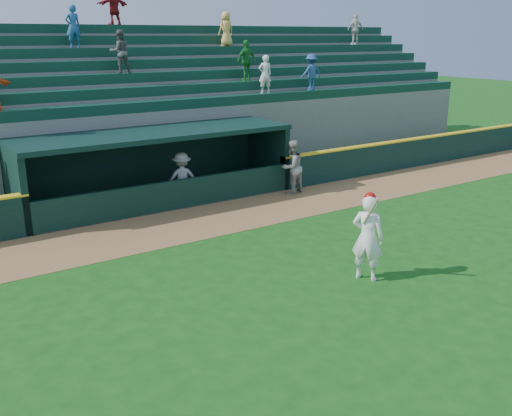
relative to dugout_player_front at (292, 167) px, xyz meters
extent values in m
plane|color=#154B12|center=(-4.52, -6.00, -0.97)|extent=(120.00, 120.00, 0.00)
cube|color=olive|center=(-4.52, -1.10, -0.97)|extent=(40.00, 3.00, 0.01)
cube|color=black|center=(7.73, 0.55, -0.37)|extent=(15.50, 0.30, 1.20)
cube|color=yellow|center=(7.73, 0.55, 0.26)|extent=(15.50, 0.32, 0.06)
imported|color=#9D9D98|center=(0.00, 0.00, 0.00)|extent=(1.06, 0.89, 1.95)
imported|color=#A1A19C|center=(-3.90, 1.05, -0.09)|extent=(1.26, 0.91, 1.77)
cube|color=slate|center=(-4.52, 1.70, -0.95)|extent=(9.00, 2.60, 0.04)
cube|color=black|center=(-9.12, 1.70, 0.18)|extent=(0.20, 2.60, 2.30)
cube|color=black|center=(0.08, 1.70, 0.18)|extent=(0.20, 2.60, 2.30)
cube|color=black|center=(-4.52, 3.00, 0.18)|extent=(9.40, 0.20, 2.30)
cube|color=black|center=(-4.52, 1.70, 1.41)|extent=(9.40, 2.80, 0.16)
cube|color=black|center=(-4.52, 0.48, -0.47)|extent=(9.00, 0.16, 1.00)
cube|color=brown|center=(-4.52, 2.50, -0.72)|extent=(8.40, 0.45, 0.10)
cube|color=slate|center=(-4.52, 3.52, 0.48)|extent=(34.00, 0.85, 2.91)
cube|color=#0F3828|center=(-4.52, 3.40, 2.12)|extent=(34.00, 0.60, 0.36)
cube|color=slate|center=(-4.52, 4.37, 0.71)|extent=(34.00, 0.85, 3.36)
cube|color=#0F3828|center=(-4.52, 4.25, 2.57)|extent=(34.00, 0.60, 0.36)
cube|color=slate|center=(-4.52, 5.22, 0.93)|extent=(34.00, 0.85, 3.81)
cube|color=#0F3828|center=(-4.52, 5.10, 3.02)|extent=(34.00, 0.60, 0.36)
cube|color=slate|center=(-4.52, 6.07, 1.16)|extent=(34.00, 0.85, 4.26)
cube|color=#0F3828|center=(-4.52, 5.95, 3.47)|extent=(34.00, 0.60, 0.36)
cube|color=slate|center=(-4.52, 6.92, 1.38)|extent=(34.00, 0.85, 4.71)
cube|color=#0F3828|center=(-4.52, 6.80, 3.92)|extent=(34.00, 0.60, 0.36)
cube|color=slate|center=(-4.52, 7.77, 1.61)|extent=(34.00, 0.85, 5.16)
cube|color=#0F3828|center=(-4.52, 7.65, 4.37)|extent=(34.00, 0.60, 0.36)
cube|color=slate|center=(-4.52, 8.62, 1.83)|extent=(34.00, 0.85, 5.61)
cube|color=#0F3828|center=(-4.52, 8.50, 4.82)|extent=(34.00, 0.60, 0.36)
cube|color=slate|center=(-4.52, 9.20, 1.83)|extent=(34.50, 0.30, 5.61)
imported|color=silver|center=(9.19, 6.82, 4.86)|extent=(0.95, 0.56, 1.52)
imported|color=maroon|center=(-3.10, 8.52, 5.77)|extent=(1.49, 0.71, 1.55)
imported|color=#275A91|center=(-5.41, 6.82, 4.89)|extent=(0.59, 0.40, 1.58)
imported|color=#525252|center=(-4.26, 5.12, 3.98)|extent=(0.80, 0.65, 1.57)
imported|color=#F1BB55|center=(1.39, 6.82, 4.84)|extent=(0.75, 0.51, 1.48)
imported|color=white|center=(1.16, 3.42, 3.05)|extent=(0.62, 0.48, 1.51)
imported|color=navy|center=(3.56, 3.42, 3.05)|extent=(1.02, 0.64, 1.51)
imported|color=#1A782C|center=(0.82, 4.27, 3.57)|extent=(1.00, 0.51, 1.64)
imported|color=white|center=(-3.19, -7.10, 0.06)|extent=(0.80, 0.90, 2.07)
sphere|color=#AE0E09|center=(-3.19, -7.10, 1.03)|extent=(0.27, 0.27, 0.27)
cylinder|color=tan|center=(-3.37, -7.32, 0.80)|extent=(0.16, 0.53, 0.76)
camera|label=1|loc=(-12.29, -16.02, 4.58)|focal=40.00mm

